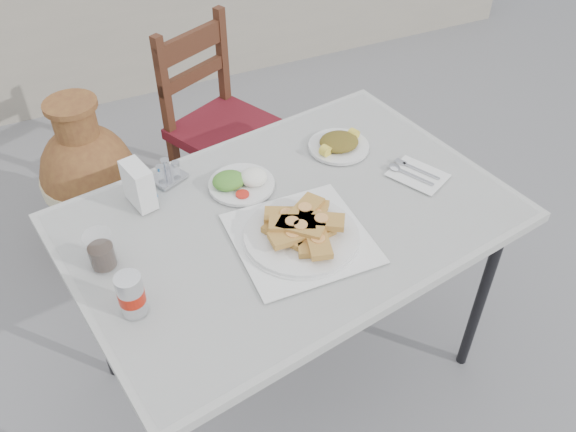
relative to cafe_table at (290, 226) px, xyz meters
name	(u,v)px	position (x,y,z in m)	size (l,w,h in m)	color
ground	(266,379)	(-0.11, -0.02, -0.78)	(80.00, 80.00, 0.00)	slate
cafe_table	(290,226)	(0.00, 0.00, 0.00)	(1.52, 1.15, 0.84)	black
pide_plate	(301,230)	(-0.02, -0.12, 0.10)	(0.40, 0.40, 0.08)	silver
salad_rice_plate	(241,181)	(-0.09, 0.19, 0.08)	(0.22, 0.22, 0.06)	silver
salad_chopped_plate	(339,144)	(0.31, 0.25, 0.08)	(0.22, 0.22, 0.05)	silver
soda_can	(131,294)	(-0.55, -0.19, 0.12)	(0.07, 0.07, 0.13)	silver
cola_glass	(101,252)	(-0.58, 0.02, 0.11)	(0.08, 0.08, 0.12)	white
napkin_holder	(139,185)	(-0.41, 0.25, 0.13)	(0.09, 0.13, 0.14)	silver
condiment_caddy	(168,173)	(-0.30, 0.33, 0.08)	(0.13, 0.12, 0.08)	silver
cutlery_napkin	(414,173)	(0.47, 0.00, 0.06)	(0.21, 0.23, 0.01)	silver
chair	(220,125)	(0.12, 1.05, -0.27)	(0.58, 0.58, 0.99)	#361A0E
terracotta_urn	(91,179)	(-0.52, 1.09, -0.42)	(0.44, 0.44, 0.78)	brown
back_wall	(104,4)	(-0.11, 2.48, -0.18)	(6.00, 0.25, 1.20)	gray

